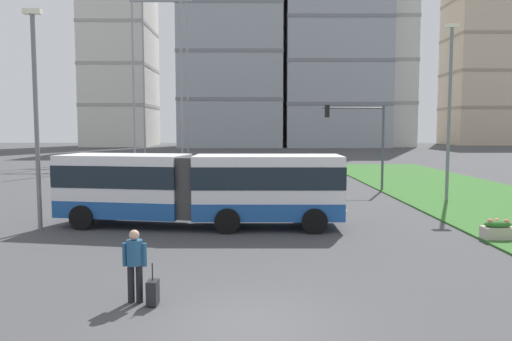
{
  "coord_description": "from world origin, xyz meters",
  "views": [
    {
      "loc": [
        0.08,
        -9.95,
        4.11
      ],
      "look_at": [
        0.31,
        12.19,
        2.2
      ],
      "focal_mm": 34.49,
      "sensor_mm": 36.0,
      "label": 1
    }
  ],
  "objects_px": {
    "apartment_tower_west": "(120,50)",
    "apartment_tower_westcentre": "(231,35)",
    "streetlight_left": "(36,110)",
    "streetlight_median": "(449,106)",
    "apartment_tower_east": "(493,57)",
    "apartment_tower_eastcentre": "(371,26)",
    "car_navy_sedan": "(146,186)",
    "flower_planter_2": "(498,229)",
    "articulated_bus": "(200,187)",
    "apartment_tower_centre": "(334,27)",
    "rolling_suitcase": "(153,292)",
    "traffic_light_far_right": "(362,131)",
    "pedestrian_crossing": "(135,261)"
  },
  "relations": [
    {
      "from": "pedestrian_crossing",
      "to": "traffic_light_far_right",
      "type": "relative_size",
      "value": 0.31
    },
    {
      "from": "streetlight_left",
      "to": "articulated_bus",
      "type": "bearing_deg",
      "value": 5.05
    },
    {
      "from": "flower_planter_2",
      "to": "apartment_tower_westcentre",
      "type": "relative_size",
      "value": 0.02
    },
    {
      "from": "traffic_light_far_right",
      "to": "apartment_tower_west",
      "type": "bearing_deg",
      "value": 114.09
    },
    {
      "from": "rolling_suitcase",
      "to": "apartment_tower_west",
      "type": "height_order",
      "value": "apartment_tower_west"
    },
    {
      "from": "apartment_tower_westcentre",
      "to": "apartment_tower_eastcentre",
      "type": "bearing_deg",
      "value": 9.06
    },
    {
      "from": "apartment_tower_east",
      "to": "apartment_tower_centre",
      "type": "bearing_deg",
      "value": -162.99
    },
    {
      "from": "pedestrian_crossing",
      "to": "streetlight_left",
      "type": "relative_size",
      "value": 0.2
    },
    {
      "from": "car_navy_sedan",
      "to": "apartment_tower_eastcentre",
      "type": "height_order",
      "value": "apartment_tower_eastcentre"
    },
    {
      "from": "rolling_suitcase",
      "to": "streetlight_median",
      "type": "xyz_separation_m",
      "value": [
        13.19,
        15.91,
        5.0
      ]
    },
    {
      "from": "rolling_suitcase",
      "to": "apartment_tower_westcentre",
      "type": "height_order",
      "value": "apartment_tower_westcentre"
    },
    {
      "from": "articulated_bus",
      "to": "apartment_tower_eastcentre",
      "type": "height_order",
      "value": "apartment_tower_eastcentre"
    },
    {
      "from": "apartment_tower_westcentre",
      "to": "apartment_tower_eastcentre",
      "type": "relative_size",
      "value": 0.89
    },
    {
      "from": "rolling_suitcase",
      "to": "apartment_tower_east",
      "type": "xyz_separation_m",
      "value": [
        62.42,
        112.14,
        21.44
      ]
    },
    {
      "from": "apartment_tower_centre",
      "to": "apartment_tower_eastcentre",
      "type": "height_order",
      "value": "apartment_tower_eastcentre"
    },
    {
      "from": "apartment_tower_east",
      "to": "streetlight_left",
      "type": "bearing_deg",
      "value": -123.59
    },
    {
      "from": "apartment_tower_west",
      "to": "apartment_tower_westcentre",
      "type": "relative_size",
      "value": 0.91
    },
    {
      "from": "traffic_light_far_right",
      "to": "apartment_tower_west",
      "type": "height_order",
      "value": "apartment_tower_west"
    },
    {
      "from": "flower_planter_2",
      "to": "traffic_light_far_right",
      "type": "xyz_separation_m",
      "value": [
        -1.77,
        14.36,
        3.48
      ]
    },
    {
      "from": "traffic_light_far_right",
      "to": "streetlight_median",
      "type": "bearing_deg",
      "value": -53.2
    },
    {
      "from": "streetlight_median",
      "to": "apartment_tower_east",
      "type": "distance_m",
      "value": 109.33
    },
    {
      "from": "traffic_light_far_right",
      "to": "apartment_tower_centre",
      "type": "height_order",
      "value": "apartment_tower_centre"
    },
    {
      "from": "articulated_bus",
      "to": "car_navy_sedan",
      "type": "xyz_separation_m",
      "value": [
        -3.99,
        8.04,
        -0.9
      ]
    },
    {
      "from": "apartment_tower_westcentre",
      "to": "pedestrian_crossing",
      "type": "bearing_deg",
      "value": -89.05
    },
    {
      "from": "pedestrian_crossing",
      "to": "apartment_tower_east",
      "type": "distance_m",
      "value": 130.05
    },
    {
      "from": "rolling_suitcase",
      "to": "apartment_tower_west",
      "type": "distance_m",
      "value": 110.09
    },
    {
      "from": "articulated_bus",
      "to": "pedestrian_crossing",
      "type": "xyz_separation_m",
      "value": [
        -0.6,
        -9.05,
        -0.65
      ]
    },
    {
      "from": "rolling_suitcase",
      "to": "flower_planter_2",
      "type": "relative_size",
      "value": 0.88
    },
    {
      "from": "articulated_bus",
      "to": "apartment_tower_centre",
      "type": "relative_size",
      "value": 0.23
    },
    {
      "from": "rolling_suitcase",
      "to": "pedestrian_crossing",
      "type": "bearing_deg",
      "value": 156.04
    },
    {
      "from": "articulated_bus",
      "to": "traffic_light_far_right",
      "type": "distance_m",
      "value": 15.05
    },
    {
      "from": "traffic_light_far_right",
      "to": "apartment_tower_east",
      "type": "xyz_separation_m",
      "value": [
        52.9,
        91.32,
        17.85
      ]
    },
    {
      "from": "pedestrian_crossing",
      "to": "streetlight_median",
      "type": "height_order",
      "value": "streetlight_median"
    },
    {
      "from": "apartment_tower_west",
      "to": "streetlight_left",
      "type": "bearing_deg",
      "value": -77.33
    },
    {
      "from": "streetlight_left",
      "to": "apartment_tower_east",
      "type": "relative_size",
      "value": 0.2
    },
    {
      "from": "flower_planter_2",
      "to": "apartment_tower_west",
      "type": "relative_size",
      "value": 0.02
    },
    {
      "from": "traffic_light_far_right",
      "to": "streetlight_left",
      "type": "bearing_deg",
      "value": -142.51
    },
    {
      "from": "articulated_bus",
      "to": "apartment_tower_centre",
      "type": "xyz_separation_m",
      "value": [
        20.52,
        90.12,
        24.8
      ]
    },
    {
      "from": "rolling_suitcase",
      "to": "articulated_bus",
      "type": "bearing_deg",
      "value": 89.05
    },
    {
      "from": "streetlight_median",
      "to": "apartment_tower_eastcentre",
      "type": "height_order",
      "value": "apartment_tower_eastcentre"
    },
    {
      "from": "car_navy_sedan",
      "to": "streetlight_median",
      "type": "bearing_deg",
      "value": -4.64
    },
    {
      "from": "apartment_tower_east",
      "to": "rolling_suitcase",
      "type": "bearing_deg",
      "value": -119.1
    },
    {
      "from": "streetlight_left",
      "to": "apartment_tower_west",
      "type": "height_order",
      "value": "apartment_tower_west"
    },
    {
      "from": "rolling_suitcase",
      "to": "apartment_tower_west",
      "type": "xyz_separation_m",
      "value": [
        -27.8,
        104.27,
        21.77
      ]
    },
    {
      "from": "apartment_tower_west",
      "to": "apartment_tower_westcentre",
      "type": "bearing_deg",
      "value": -12.92
    },
    {
      "from": "articulated_bus",
      "to": "rolling_suitcase",
      "type": "xyz_separation_m",
      "value": [
        -0.15,
        -9.25,
        -1.34
      ]
    },
    {
      "from": "articulated_bus",
      "to": "flower_planter_2",
      "type": "bearing_deg",
      "value": -14.1
    },
    {
      "from": "rolling_suitcase",
      "to": "flower_planter_2",
      "type": "bearing_deg",
      "value": 29.73
    },
    {
      "from": "flower_planter_2",
      "to": "apartment_tower_westcentre",
      "type": "height_order",
      "value": "apartment_tower_westcentre"
    },
    {
      "from": "flower_planter_2",
      "to": "pedestrian_crossing",
      "type": "bearing_deg",
      "value": -151.98
    }
  ]
}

